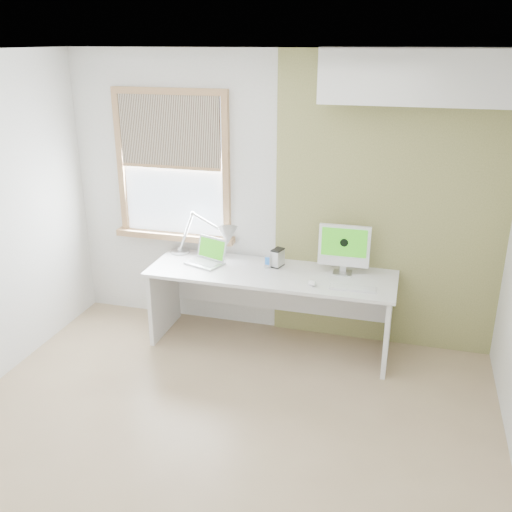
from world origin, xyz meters
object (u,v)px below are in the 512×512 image
(desk, at_px, (272,289))
(desk_lamp, at_px, (218,237))
(laptop, at_px, (208,257))
(imac, at_px, (344,247))
(external_drive, at_px, (278,258))

(desk, height_order, desk_lamp, desk_lamp)
(desk_lamp, bearing_deg, desk, -10.92)
(laptop, height_order, imac, imac)
(desk, relative_size, laptop, 5.65)
(external_drive, height_order, imac, imac)
(desk, relative_size, desk_lamp, 2.94)
(desk, xyz_separation_m, desk_lamp, (-0.55, 0.11, 0.42))
(desk, xyz_separation_m, laptop, (-0.62, 0.00, 0.25))
(laptop, relative_size, external_drive, 2.35)
(desk_lamp, xyz_separation_m, laptop, (-0.07, -0.10, -0.17))
(desk, height_order, laptop, laptop)
(desk, distance_m, desk_lamp, 0.70)
(laptop, distance_m, external_drive, 0.65)
(desk_lamp, distance_m, external_drive, 0.59)
(laptop, bearing_deg, desk_lamp, 55.14)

